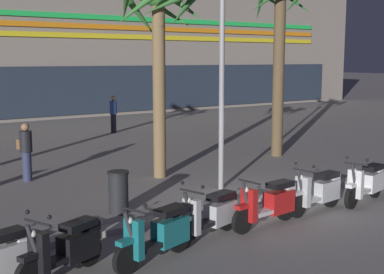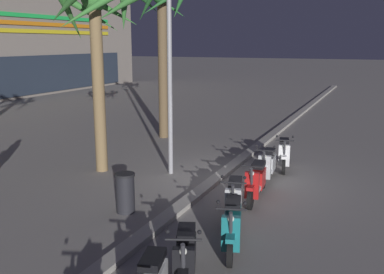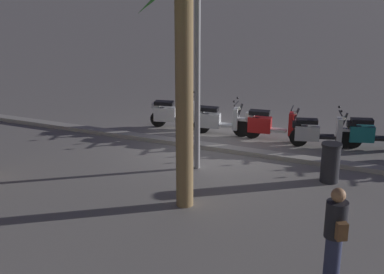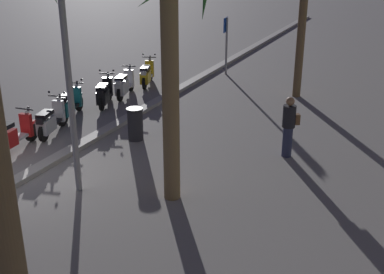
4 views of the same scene
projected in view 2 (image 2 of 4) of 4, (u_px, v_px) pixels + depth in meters
ground_plane at (233, 180)px, 12.77m from camera, size 200.00×200.00×0.00m
curb_strip at (220, 176)px, 12.93m from camera, size 60.00×0.36×0.12m
scooter_black_second_in_line at (186, 257)px, 7.25m from camera, size 1.64×0.84×1.17m
scooter_teal_tail_end at (232, 224)px, 8.50m from camera, size 1.76×0.77×1.17m
scooter_silver_lead_nearest at (234, 199)px, 9.96m from camera, size 1.77×0.75×1.17m
scooter_red_far_back at (256, 181)px, 11.18m from camera, size 1.85×0.58×1.04m
scooter_silver_mid_centre at (268, 165)px, 12.66m from camera, size 1.77×0.56×1.17m
scooter_white_gap_after_mid at (284, 153)px, 13.99m from camera, size 1.82×0.71×1.17m
palm_tree_far_corner at (97, 32)px, 12.81m from camera, size 2.66×2.63×5.61m
palm_tree_mid_walkway at (162, 27)px, 17.57m from camera, size 2.19×2.23×6.29m
litter_bin at (125, 192)px, 10.26m from camera, size 0.48×0.48×0.95m
street_lamp at (169, 50)px, 12.63m from camera, size 0.36×0.36×6.03m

